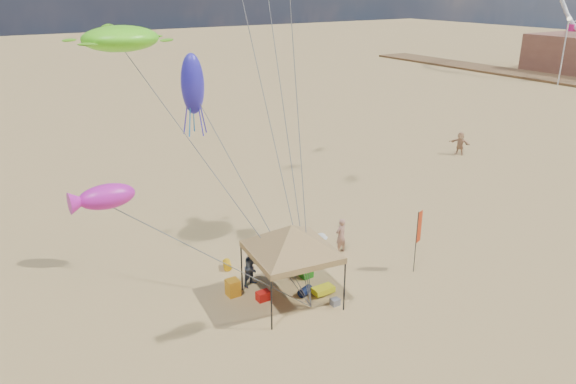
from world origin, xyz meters
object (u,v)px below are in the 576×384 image
(beach_cart, at_px, (323,290))
(person_far_c, at_px, (460,143))
(person_near_b, at_px, (252,267))
(lamp_north, at_px, (565,40))
(cooler_red, at_px, (263,296))
(chair_green, at_px, (306,269))
(person_near_c, at_px, (321,249))
(canopy_tent, at_px, (292,228))
(feather_flag, at_px, (418,231))
(chair_yellow, at_px, (233,288))
(cooler_blue, at_px, (311,256))
(person_near_a, at_px, (341,236))

(beach_cart, height_order, person_far_c, person_far_c)
(person_near_b, relative_size, lamp_north, 0.20)
(cooler_red, relative_size, chair_green, 0.77)
(beach_cart, bearing_deg, person_near_c, 56.76)
(cooler_red, height_order, person_far_c, person_far_c)
(person_near_c, bearing_deg, lamp_north, -175.23)
(chair_green, height_order, person_near_b, person_near_b)
(canopy_tent, distance_m, feather_flag, 6.19)
(chair_green, bearing_deg, chair_yellow, 174.46)
(cooler_blue, relative_size, person_near_c, 0.35)
(chair_green, bearing_deg, person_far_c, 24.47)
(feather_flag, bearing_deg, canopy_tent, 171.59)
(canopy_tent, xyz_separation_m, chair_green, (1.55, 1.25, -2.84))
(beach_cart, bearing_deg, cooler_red, 158.43)
(beach_cart, relative_size, person_near_a, 0.52)
(canopy_tent, distance_m, cooler_red, 3.21)
(person_near_a, height_order, lamp_north, lamp_north)
(canopy_tent, xyz_separation_m, chair_yellow, (-1.83, 1.58, -2.84))
(cooler_blue, distance_m, person_far_c, 20.54)
(cooler_blue, bearing_deg, person_far_c, 22.67)
(cooler_red, distance_m, person_near_c, 3.94)
(chair_yellow, relative_size, person_near_b, 0.42)
(person_near_b, xyz_separation_m, person_near_c, (3.50, -0.08, -0.06))
(chair_green, bearing_deg, beach_cart, -97.40)
(cooler_blue, distance_m, person_near_b, 3.53)
(cooler_red, distance_m, cooler_blue, 4.08)
(chair_yellow, bearing_deg, lamp_north, 21.74)
(cooler_blue, relative_size, chair_green, 0.77)
(person_near_a, relative_size, lamp_north, 0.21)
(chair_yellow, distance_m, person_near_c, 4.59)
(person_near_a, relative_size, person_near_b, 1.03)
(cooler_red, bearing_deg, feather_flag, -11.99)
(person_near_a, relative_size, person_near_c, 1.10)
(person_near_c, xyz_separation_m, lamp_north, (53.10, 22.78, 4.73))
(person_near_c, distance_m, person_far_c, 20.73)
(cooler_blue, bearing_deg, person_near_a, -4.92)
(chair_green, bearing_deg, canopy_tent, -141.09)
(chair_yellow, bearing_deg, canopy_tent, -40.82)
(person_near_c, height_order, person_far_c, person_far_c)
(lamp_north, bearing_deg, person_near_a, -156.67)
(feather_flag, distance_m, chair_yellow, 8.36)
(cooler_red, relative_size, cooler_blue, 1.00)
(person_near_c, bearing_deg, feather_flag, 122.11)
(chair_green, height_order, person_near_c, person_near_c)
(feather_flag, height_order, person_near_b, feather_flag)
(canopy_tent, relative_size, person_far_c, 3.59)
(canopy_tent, distance_m, person_near_c, 4.06)
(person_far_c, xyz_separation_m, lamp_north, (34.23, 14.19, 4.66))
(beach_cart, xyz_separation_m, person_far_c, (20.25, 10.70, 0.66))
(chair_yellow, height_order, person_near_c, person_near_c)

